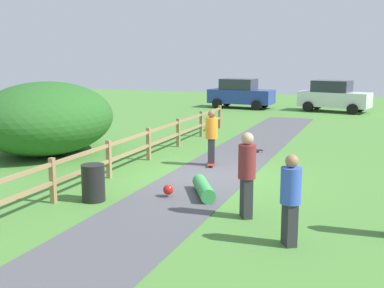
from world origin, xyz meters
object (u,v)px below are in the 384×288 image
Objects in this scene: trash_bin at (93,183)px; skater_fallen at (201,188)px; bystander_blue at (291,196)px; parked_car_blue at (240,93)px; parked_car_white at (334,96)px; skater_riding at (212,135)px; skateboard_loose at (252,150)px; bush_large at (46,118)px; bystander_maroon at (247,171)px.

trash_bin is 0.60× the size of skater_fallen.
bystander_blue is 23.64m from parked_car_blue.
parked_car_white is (-1.25, 22.52, 0.01)m from bystander_blue.
skateboard_loose is (0.68, 2.50, -0.91)m from skater_riding.
bush_large is at bearing 150.46° from bystander_blue.
parked_car_white reaches higher than bystander_maroon.
bystander_blue is at bearing -29.54° from bush_large.
bystander_maroon reaches higher than skater_riding.
parked_car_white is at bearing 93.17° from bystander_blue.
trash_bin is 0.21× the size of parked_car_blue.
bush_large is 3.00× the size of skater_riding.
trash_bin is 5.05m from bystander_blue.
bystander_blue is (2.62, -2.39, 0.75)m from skater_fallen.
bush_large is at bearing -115.74° from parked_car_white.
parked_car_white is (1.53, 14.35, 0.87)m from skateboard_loose.
parked_car_blue is (2.32, 17.13, -0.32)m from bush_large.
skater_riding is at bearing 72.54° from trash_bin.
skater_fallen is 5.79m from skateboard_loose.
trash_bin is at bearing -43.01° from bush_large.
parked_car_blue is (-3.73, 16.84, -0.04)m from skater_riding.
skater_fallen is at bearing -88.42° from skateboard_loose.
bush_large is 6.61× the size of skateboard_loose.
bystander_maroon is 1.09× the size of bystander_blue.
skateboard_loose is at bearing -72.91° from parked_car_blue.
bush_large reaches higher than skater_fallen.
parked_car_blue reaches higher than skateboard_loose.
skater_fallen is (0.84, -3.29, -0.80)m from skater_riding.
trash_bin reaches higher than skateboard_loose.
skater_riding is 2.20× the size of skateboard_loose.
parked_car_white reaches higher than skater_fallen.
parked_car_blue reaches higher than skater_fallen.
trash_bin is 0.51× the size of skater_riding.
bystander_blue is (2.78, -8.18, 0.86)m from skateboard_loose.
parked_car_blue is (-7.19, 22.52, 0.01)m from bystander_blue.
bystander_maroon reaches higher than skateboard_loose.
parked_car_blue is (-5.94, -0.01, 0.00)m from parked_car_white.
parked_car_blue is (-4.41, 14.34, 0.87)m from skateboard_loose.
trash_bin is 3.81m from bystander_maroon.
skater_riding is (6.05, 0.29, -0.28)m from bush_large.
parked_car_white is at bearing 80.32° from trash_bin.
bush_large is at bearing -97.71° from parked_car_blue.
bystander_maroon is 0.42× the size of parked_car_white.
trash_bin is at bearing -177.89° from bystander_maroon.
skater_riding is 3.49m from skater_fallen.
skateboard_loose is at bearing 22.51° from bush_large.
parked_car_white is (1.37, 20.14, 0.76)m from skater_fallen.
trash_bin is 0.20× the size of parked_car_white.
bystander_maroon is at bearing -62.49° from skater_riding.
parked_car_white reaches higher than trash_bin.
skateboard_loose is 0.46× the size of bystander_blue.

